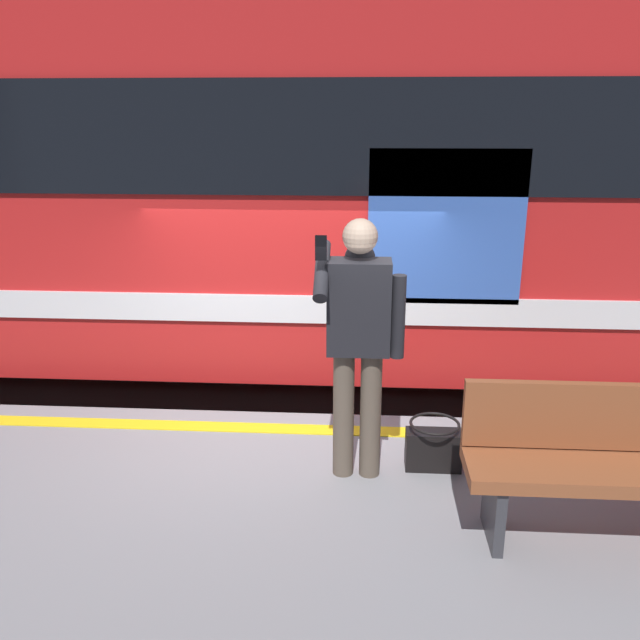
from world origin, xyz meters
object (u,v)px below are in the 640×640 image
train_carriage (211,177)px  passenger (359,329)px  handbag (433,447)px  bench (624,459)px

train_carriage → passenger: bearing=118.6°
handbag → bench: bearing=144.0°
handbag → bench: bench is taller
train_carriage → handbag: train_carriage is taller
train_carriage → passenger: 3.38m
passenger → bench: 1.71m
passenger → bench: bearing=157.7°
passenger → bench: passenger is taller
train_carriage → passenger: (-1.58, 2.90, -0.70)m
train_carriage → bench: train_carriage is taller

